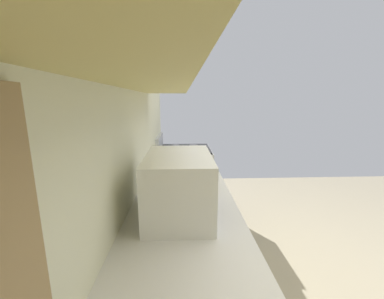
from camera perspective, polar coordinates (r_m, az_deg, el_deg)
The scene contains 4 objects.
wall_back at distance 1.38m, azimuth -17.74°, elevation 7.01°, with size 3.83×0.12×2.79m, color beige.
oven_range at distance 3.01m, azimuth -1.81°, elevation -8.15°, with size 0.62×0.67×1.08m.
microwave at distance 1.24m, azimuth -3.14°, elevation -8.65°, with size 0.51×0.35×0.33m.
bowl at distance 2.22m, azimuth 0.41°, elevation -2.99°, with size 0.19×0.19×0.05m.
Camera 1 is at (-1.33, 1.23, 1.50)m, focal length 21.66 mm.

